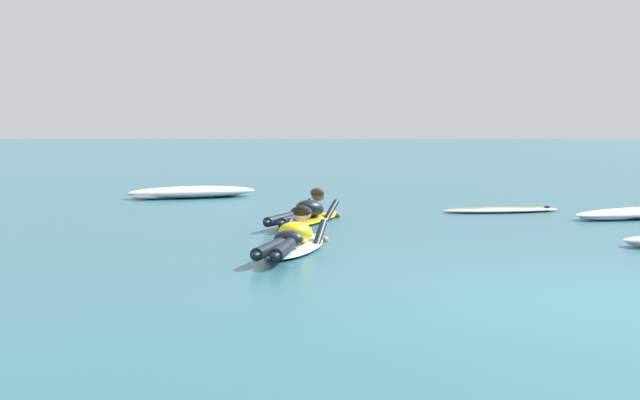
# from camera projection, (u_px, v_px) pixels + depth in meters

# --- Properties ---
(ground_plane) EXTENTS (120.00, 120.00, 0.00)m
(ground_plane) POSITION_uv_depth(u_px,v_px,m) (448.00, 197.00, 17.20)
(ground_plane) COLOR #2D6B7A
(surfer_near) EXTENTS (0.89, 2.45, 0.55)m
(surfer_near) POSITION_uv_depth(u_px,v_px,m) (293.00, 239.00, 9.99)
(surfer_near) COLOR white
(surfer_near) RESTS_ON ground
(surfer_far) EXTENTS (1.20, 2.56, 0.55)m
(surfer_far) POSITION_uv_depth(u_px,v_px,m) (306.00, 214.00, 12.82)
(surfer_far) COLOR yellow
(surfer_far) RESTS_ON ground
(drifting_surfboard) EXTENTS (2.08, 0.95, 0.16)m
(drifting_surfboard) POSITION_uv_depth(u_px,v_px,m) (502.00, 210.00, 14.39)
(drifting_surfboard) COLOR silver
(drifting_surfboard) RESTS_ON ground
(whitewater_mid_left) EXTENTS (2.71, 1.74, 0.23)m
(whitewater_mid_left) POSITION_uv_depth(u_px,v_px,m) (192.00, 192.00, 17.12)
(whitewater_mid_left) COLOR white
(whitewater_mid_left) RESTS_ON ground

